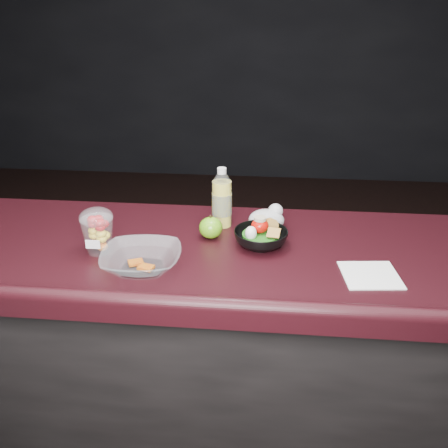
% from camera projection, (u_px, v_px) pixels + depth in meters
% --- Properties ---
extents(counter, '(4.06, 0.71, 1.02)m').
position_uv_depth(counter, '(203.00, 372.00, 1.82)').
color(counter, black).
rests_on(counter, ground).
extents(lemonade_bottle, '(0.07, 0.07, 0.21)m').
position_uv_depth(lemonade_bottle, '(222.00, 202.00, 1.73)').
color(lemonade_bottle, yellow).
rests_on(lemonade_bottle, counter).
extents(fruit_cup, '(0.10, 0.10, 0.15)m').
position_uv_depth(fruit_cup, '(97.00, 230.00, 1.55)').
color(fruit_cup, white).
rests_on(fruit_cup, counter).
extents(green_apple, '(0.08, 0.08, 0.08)m').
position_uv_depth(green_apple, '(211.00, 228.00, 1.66)').
color(green_apple, '#398E10').
rests_on(green_apple, counter).
extents(plastic_bag, '(0.12, 0.10, 0.09)m').
position_uv_depth(plastic_bag, '(268.00, 219.00, 1.72)').
color(plastic_bag, silver).
rests_on(plastic_bag, counter).
extents(snack_bowl, '(0.21, 0.21, 0.10)m').
position_uv_depth(snack_bowl, '(260.00, 237.00, 1.61)').
color(snack_bowl, black).
rests_on(snack_bowl, counter).
extents(takeout_bowl, '(0.26, 0.26, 0.06)m').
position_uv_depth(takeout_bowl, '(142.00, 260.00, 1.48)').
color(takeout_bowl, silver).
rests_on(takeout_bowl, counter).
extents(paper_napkin, '(0.18, 0.18, 0.00)m').
position_uv_depth(paper_napkin, '(370.00, 275.00, 1.45)').
color(paper_napkin, white).
rests_on(paper_napkin, counter).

